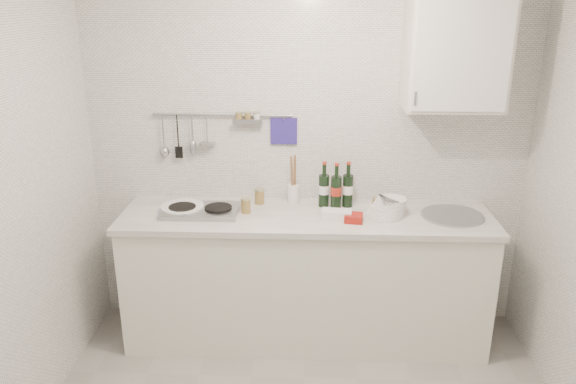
% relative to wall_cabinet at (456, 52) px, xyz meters
% --- Properties ---
extents(back_wall, '(3.00, 0.02, 2.50)m').
position_rel_wall_cabinet_xyz_m(back_wall, '(-0.90, 0.18, -0.70)').
color(back_wall, silver).
rests_on(back_wall, floor).
extents(counter, '(2.44, 0.64, 0.96)m').
position_rel_wall_cabinet_xyz_m(counter, '(-0.89, -0.12, -1.52)').
color(counter, silver).
rests_on(counter, floor).
extents(wall_rail, '(0.98, 0.09, 0.34)m').
position_rel_wall_cabinet_xyz_m(wall_rail, '(-1.50, 0.15, -0.52)').
color(wall_rail, '#93969B').
rests_on(wall_rail, back_wall).
extents(wall_cabinet, '(0.60, 0.38, 0.70)m').
position_rel_wall_cabinet_xyz_m(wall_cabinet, '(0.00, 0.00, 0.00)').
color(wall_cabinet, silver).
rests_on(wall_cabinet, back_wall).
extents(plate_stack_hob, '(0.30, 0.30, 0.04)m').
position_rel_wall_cabinet_xyz_m(plate_stack_hob, '(-1.73, -0.10, -1.01)').
color(plate_stack_hob, '#4868A5').
rests_on(plate_stack_hob, counter).
extents(plate_stack_sink, '(0.26, 0.25, 0.12)m').
position_rel_wall_cabinet_xyz_m(plate_stack_sink, '(-0.37, -0.11, -0.98)').
color(plate_stack_sink, white).
rests_on(plate_stack_sink, counter).
extents(wine_bottles, '(0.23, 0.11, 0.31)m').
position_rel_wall_cabinet_xyz_m(wine_bottles, '(-0.70, 0.03, -0.87)').
color(wine_bottles, black).
rests_on(wine_bottles, counter).
extents(butter_dish, '(0.20, 0.12, 0.06)m').
position_rel_wall_cabinet_xyz_m(butter_dish, '(-0.70, -0.19, -1.00)').
color(butter_dish, white).
rests_on(butter_dish, counter).
extents(strawberry_punnet, '(0.13, 0.13, 0.05)m').
position_rel_wall_cabinet_xyz_m(strawberry_punnet, '(-0.60, -0.23, -1.01)').
color(strawberry_punnet, '#A61B12').
rests_on(strawberry_punnet, counter).
extents(utensil_crock, '(0.08, 0.08, 0.34)m').
position_rel_wall_cabinet_xyz_m(utensil_crock, '(-0.99, 0.10, -0.95)').
color(utensil_crock, white).
rests_on(utensil_crock, counter).
extents(jar_a, '(0.07, 0.07, 0.10)m').
position_rel_wall_cabinet_xyz_m(jar_a, '(-1.22, 0.07, -0.98)').
color(jar_a, olive).
rests_on(jar_a, counter).
extents(jar_b, '(0.06, 0.06, 0.08)m').
position_rel_wall_cabinet_xyz_m(jar_b, '(-0.28, 0.03, -0.99)').
color(jar_b, olive).
rests_on(jar_b, counter).
extents(jar_c, '(0.07, 0.07, 0.08)m').
position_rel_wall_cabinet_xyz_m(jar_c, '(-0.43, 0.01, -0.99)').
color(jar_c, olive).
rests_on(jar_c, counter).
extents(jar_d, '(0.07, 0.07, 0.10)m').
position_rel_wall_cabinet_xyz_m(jar_d, '(-1.30, -0.11, -0.98)').
color(jar_d, olive).
rests_on(jar_d, counter).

